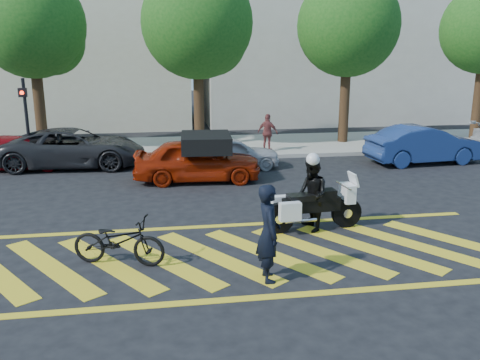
{
  "coord_description": "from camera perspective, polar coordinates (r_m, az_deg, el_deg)",
  "views": [
    {
      "loc": [
        -1.64,
        -9.79,
        4.18
      ],
      "look_at": [
        0.25,
        2.26,
        1.05
      ],
      "focal_mm": 38.0,
      "sensor_mm": 36.0,
      "label": 1
    }
  ],
  "objects": [
    {
      "name": "parked_right",
      "position": [
        20.44,
        19.96,
        3.76
      ],
      "size": [
        4.43,
        1.86,
        1.42
      ],
      "primitive_type": "imported",
      "rotation": [
        0.0,
        0.0,
        1.65
      ],
      "color": "navy",
      "rests_on": "ground"
    },
    {
      "name": "red_convertible",
      "position": [
        16.61,
        -4.8,
        2.24
      ],
      "size": [
        4.19,
        1.88,
        1.4
      ],
      "primitive_type": "imported",
      "rotation": [
        0.0,
        0.0,
        1.51
      ],
      "color": "#911C06",
      "rests_on": "ground"
    },
    {
      "name": "crosswalk",
      "position": [
        10.77,
        0.33,
        -8.44
      ],
      "size": [
        12.33,
        4.0,
        0.01
      ],
      "color": "gold",
      "rests_on": "ground"
    },
    {
      "name": "building_left",
      "position": [
        31.46,
        -21.33,
        14.95
      ],
      "size": [
        16.0,
        8.0,
        10.0
      ],
      "primitive_type": "cube",
      "color": "beige",
      "rests_on": "ground"
    },
    {
      "name": "tree_right",
      "position": [
        23.38,
        12.29,
        16.2
      ],
      "size": [
        4.4,
        4.4,
        7.41
      ],
      "color": "black",
      "rests_on": "ground"
    },
    {
      "name": "tree_left",
      "position": [
        22.38,
        -21.95,
        15.48
      ],
      "size": [
        4.2,
        4.2,
        7.26
      ],
      "color": "black",
      "rests_on": "ground"
    },
    {
      "name": "sidewalk",
      "position": [
        22.24,
        -4.54,
        3.71
      ],
      "size": [
        60.0,
        5.0,
        0.15
      ],
      "primitive_type": "cube",
      "color": "#9E998E",
      "rests_on": "ground"
    },
    {
      "name": "ground",
      "position": [
        10.78,
        0.53,
        -8.45
      ],
      "size": [
        90.0,
        90.0,
        0.0
      ],
      "primitive_type": "plane",
      "color": "black",
      "rests_on": "ground"
    },
    {
      "name": "officer_bike",
      "position": [
        9.38,
        3.22,
        -5.96
      ],
      "size": [
        0.45,
        0.68,
        1.85
      ],
      "primitive_type": "imported",
      "rotation": [
        0.0,
        0.0,
        1.59
      ],
      "color": "black",
      "rests_on": "ground"
    },
    {
      "name": "parked_left",
      "position": [
        20.04,
        -24.05,
        2.82
      ],
      "size": [
        4.1,
        1.7,
        1.18
      ],
      "primitive_type": "imported",
      "rotation": [
        0.0,
        0.0,
        1.58
      ],
      "color": "maroon",
      "rests_on": "ground"
    },
    {
      "name": "police_motorcycle",
      "position": [
        12.14,
        8.07,
        -2.97
      ],
      "size": [
        2.46,
        0.81,
        1.08
      ],
      "rotation": [
        0.0,
        0.0,
        0.09
      ],
      "color": "black",
      "rests_on": "ground"
    },
    {
      "name": "pedestrian_right",
      "position": [
        20.8,
        3.13,
        5.33
      ],
      "size": [
        0.94,
        0.84,
        1.53
      ],
      "primitive_type": "imported",
      "rotation": [
        0.0,
        0.0,
        2.49
      ],
      "color": "brown",
      "rests_on": "sidewalk"
    },
    {
      "name": "bicycle",
      "position": [
        10.46,
        -13.46,
        -6.67
      ],
      "size": [
        2.0,
        1.19,
        0.99
      ],
      "primitive_type": "imported",
      "rotation": [
        0.0,
        0.0,
        1.27
      ],
      "color": "black",
      "rests_on": "ground"
    },
    {
      "name": "signal_pole",
      "position": [
        20.26,
        -22.91,
        6.86
      ],
      "size": [
        0.28,
        0.43,
        3.2
      ],
      "color": "black",
      "rests_on": "ground"
    },
    {
      "name": "tree_center",
      "position": [
        21.95,
        -4.48,
        16.75
      ],
      "size": [
        4.6,
        4.6,
        7.56
      ],
      "color": "black",
      "rests_on": "ground"
    },
    {
      "name": "officer_moto",
      "position": [
        12.06,
        8.04,
        -1.7
      ],
      "size": [
        0.73,
        0.9,
        1.74
      ],
      "primitive_type": "imported",
      "rotation": [
        0.0,
        0.0,
        -1.48
      ],
      "color": "black",
      "rests_on": "ground"
    },
    {
      "name": "parked_mid_right",
      "position": [
        18.24,
        -1.01,
        3.03
      ],
      "size": [
        3.59,
        1.76,
        1.18
      ],
      "primitive_type": "imported",
      "rotation": [
        0.0,
        0.0,
        1.68
      ],
      "color": "#B4B4B8",
      "rests_on": "ground"
    },
    {
      "name": "building_right",
      "position": [
        32.61,
        10.58,
        16.49
      ],
      "size": [
        16.0,
        8.0,
        11.0
      ],
      "primitive_type": "cube",
      "color": "beige",
      "rests_on": "ground"
    },
    {
      "name": "parked_mid_left",
      "position": [
        19.57,
        -18.18,
        3.45
      ],
      "size": [
        5.22,
        2.62,
        1.42
      ],
      "primitive_type": "imported",
      "rotation": [
        0.0,
        0.0,
        1.52
      ],
      "color": "black",
      "rests_on": "ground"
    }
  ]
}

